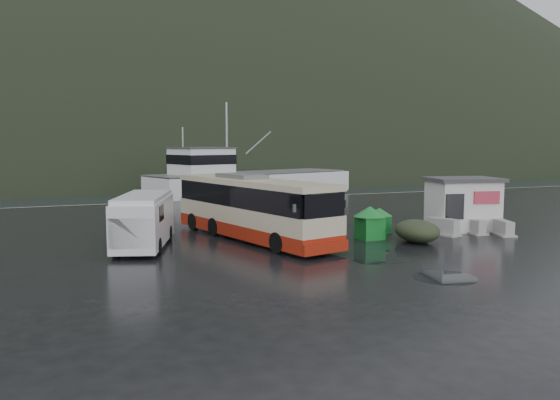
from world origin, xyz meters
name	(u,v)px	position (x,y,z in m)	size (l,w,h in m)	color
ground	(315,239)	(0.00, 0.00, 0.00)	(160.00, 160.00, 0.00)	black
harbor_water	(112,163)	(0.00, 110.00, 0.00)	(300.00, 180.00, 0.02)	black
quay_edge	(210,200)	(0.00, 20.00, 0.00)	(160.00, 0.60, 1.50)	#999993
headland	(107,153)	(10.00, 250.00, 0.00)	(780.00, 540.00, 570.00)	black
coach_bus	(252,239)	(-2.77, 1.35, 0.00)	(2.85, 11.27, 3.18)	#BDB08F
white_van	(145,247)	(-8.02, 1.04, 0.00)	(2.01, 5.82, 2.43)	silver
waste_bin_left	(370,239)	(2.56, -0.90, 0.00)	(1.16, 1.16, 1.62)	#147427
waste_bin_right	(379,233)	(3.96, 0.46, 0.00)	(0.96, 0.96, 1.33)	#147427
dome_tent	(417,242)	(4.24, -2.43, 0.00)	(1.93, 2.71, 1.06)	#2A331E
ticket_kiosk	(462,230)	(8.69, -0.35, 0.00)	(3.65, 2.76, 2.85)	silver
jersey_barrier_a	(443,235)	(6.69, -1.28, 0.00)	(0.86, 1.73, 0.86)	#999993
jersey_barrier_b	(503,235)	(9.52, -2.51, 0.00)	(0.76, 1.52, 0.76)	#999993
jersey_barrier_c	(473,233)	(8.47, -1.51, 0.00)	(0.76, 1.53, 0.76)	#999993
fishing_trawler	(251,191)	(6.09, 27.22, 0.00)	(24.71, 5.43, 9.88)	silver
puddles	(369,247)	(1.41, -2.78, 0.01)	(6.52, 15.52, 0.01)	black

